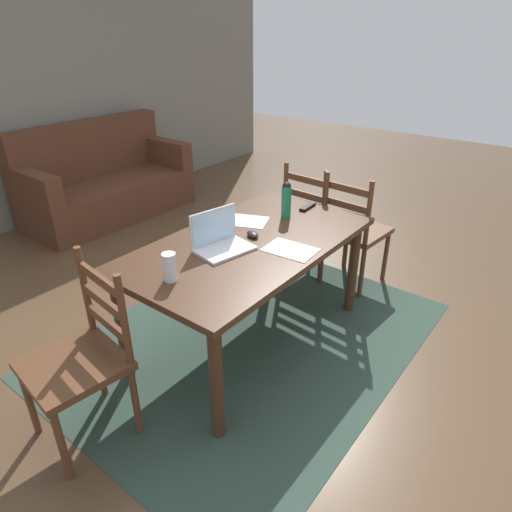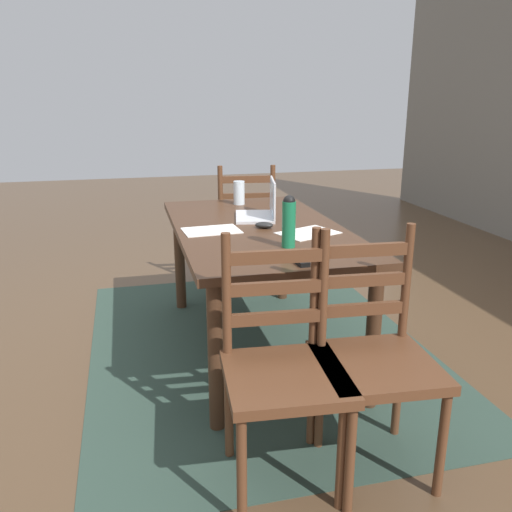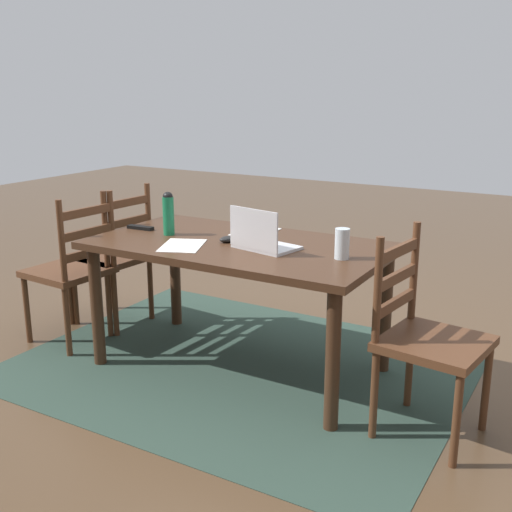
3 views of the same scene
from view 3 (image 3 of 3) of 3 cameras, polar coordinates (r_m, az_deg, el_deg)
ground_plane at (r=3.70m, az=-1.48°, el=-9.94°), size 14.00×14.00×0.00m
area_rug at (r=3.70m, az=-1.48°, el=-9.90°), size 2.47×1.91×0.01m
dining_table at (r=3.48m, az=-1.55°, el=-0.23°), size 1.62×0.90×0.74m
chair_left_far at (r=2.97m, az=15.12°, el=-7.24°), size 0.49×0.49×0.95m
chair_right_near at (r=4.31m, az=-12.82°, el=-0.12°), size 0.47×0.47×0.95m
chair_right_far at (r=4.07m, az=-16.23°, el=-1.27°), size 0.47×0.47×0.95m
laptop at (r=3.29m, az=0.46°, el=1.54°), size 0.36×0.28×0.23m
water_bottle at (r=3.65m, az=-7.93°, el=3.91°), size 0.06×0.06×0.25m
drinking_glass at (r=3.14m, az=7.79°, el=1.11°), size 0.07×0.07×0.15m
computer_mouse at (r=3.46m, az=-2.58°, el=1.53°), size 0.10×0.12×0.03m
tv_remote at (r=3.84m, az=-10.40°, el=2.54°), size 0.17×0.05×0.02m
paper_stack_left at (r=3.70m, az=-0.06°, el=2.20°), size 0.23×0.31×0.00m
paper_stack_right at (r=3.40m, az=-6.68°, el=0.94°), size 0.31×0.35×0.00m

